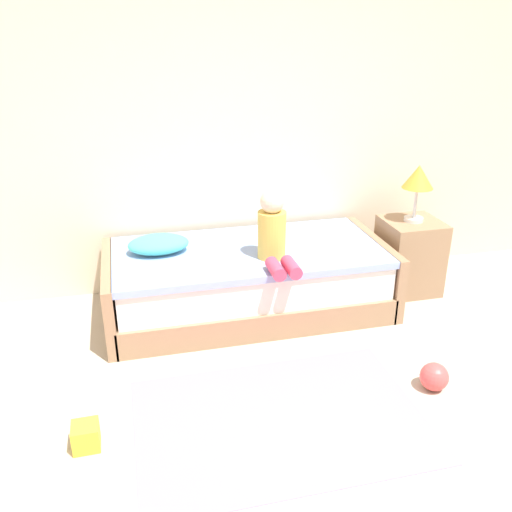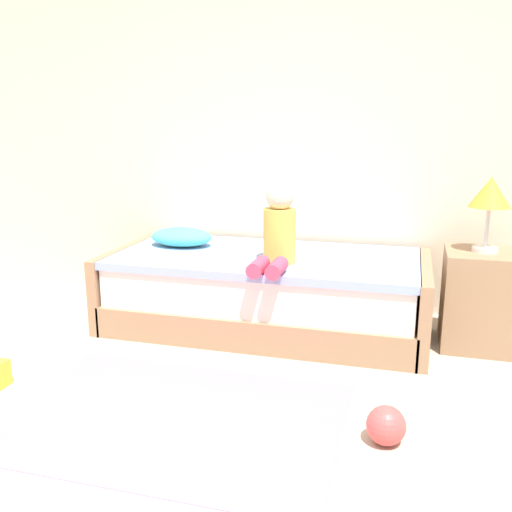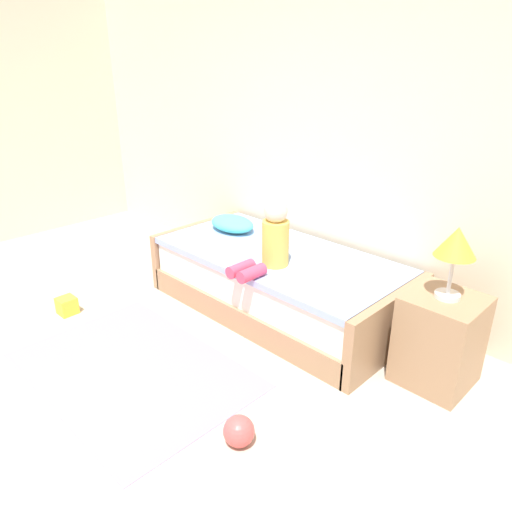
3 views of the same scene
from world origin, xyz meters
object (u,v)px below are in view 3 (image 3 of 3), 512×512
object	(u,v)px
table_lamp	(456,246)
toy_ball	(239,431)
child_figure	(271,241)
pillow	(232,223)
toy_block	(67,306)
nightstand	(439,340)
bed	(278,282)

from	to	relation	value
table_lamp	toy_ball	world-z (taller)	table_lamp
child_figure	toy_ball	size ratio (longest dim) A/B	2.96
pillow	toy_ball	world-z (taller)	pillow
pillow	toy_ball	bearing A→B (deg)	-41.86
toy_ball	toy_block	world-z (taller)	toy_ball
nightstand	child_figure	bearing A→B (deg)	-168.35
toy_ball	nightstand	bearing A→B (deg)	68.91
nightstand	pillow	size ratio (longest dim) A/B	1.36
child_figure	toy_ball	distance (m)	1.40
bed	toy_block	xyz separation A→B (m)	(-1.16, -1.26, -0.18)
bed	pillow	xyz separation A→B (m)	(-0.64, 0.10, 0.32)
table_lamp	bed	bearing A→B (deg)	-179.03
toy_block	pillow	bearing A→B (deg)	69.21
child_figure	table_lamp	bearing A→B (deg)	11.65
bed	nightstand	xyz separation A→B (m)	(1.35, 0.02, 0.05)
toy_block	child_figure	bearing A→B (deg)	38.58
pillow	toy_ball	size ratio (longest dim) A/B	2.55
nightstand	toy_ball	world-z (taller)	nightstand
bed	toy_block	distance (m)	1.72
pillow	bed	bearing A→B (deg)	-8.82
bed	table_lamp	xyz separation A→B (m)	(1.35, 0.02, 0.69)
toy_block	toy_ball	bearing A→B (deg)	0.33
table_lamp	child_figure	distance (m)	1.27
child_figure	toy_ball	world-z (taller)	child_figure
pillow	toy_ball	distance (m)	2.08
nightstand	child_figure	xyz separation A→B (m)	(-1.22, -0.25, 0.40)
table_lamp	toy_ball	distance (m)	1.61
child_figure	toy_block	xyz separation A→B (m)	(-1.29, -1.03, -0.64)
nightstand	toy_ball	xyz separation A→B (m)	(-0.49, -1.27, -0.21)
nightstand	table_lamp	xyz separation A→B (m)	(0.00, 0.00, 0.64)
bed	child_figure	size ratio (longest dim) A/B	4.14
bed	table_lamp	size ratio (longest dim) A/B	4.69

